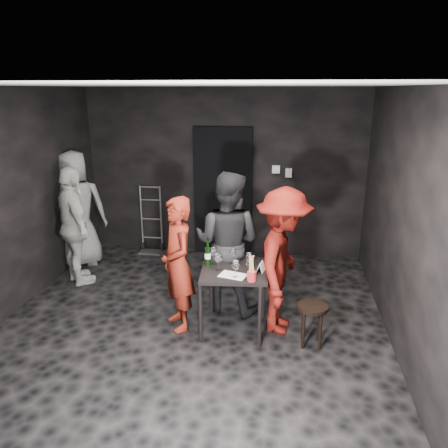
# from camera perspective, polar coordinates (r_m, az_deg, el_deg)

# --- Properties ---
(floor) EXTENTS (4.50, 5.00, 0.02)m
(floor) POSITION_cam_1_polar(r_m,az_deg,el_deg) (5.28, -4.35, -13.12)
(floor) COLOR black
(floor) RESTS_ON ground
(ceiling) EXTENTS (4.50, 5.00, 0.02)m
(ceiling) POSITION_cam_1_polar(r_m,az_deg,el_deg) (4.56, -5.15, 17.62)
(ceiling) COLOR silver
(ceiling) RESTS_ON ground
(wall_back) EXTENTS (4.50, 0.04, 2.70)m
(wall_back) POSITION_cam_1_polar(r_m,az_deg,el_deg) (7.13, -0.08, 6.63)
(wall_back) COLOR black
(wall_back) RESTS_ON ground
(wall_front) EXTENTS (4.50, 0.04, 2.70)m
(wall_front) POSITION_cam_1_polar(r_m,az_deg,el_deg) (2.57, -18.04, -14.45)
(wall_front) COLOR black
(wall_front) RESTS_ON ground
(wall_right) EXTENTS (0.04, 5.00, 2.70)m
(wall_right) POSITION_cam_1_polar(r_m,az_deg,el_deg) (4.77, 22.62, -0.13)
(wall_right) COLOR black
(wall_right) RESTS_ON ground
(doorway) EXTENTS (0.95, 0.10, 2.10)m
(doorway) POSITION_cam_1_polar(r_m,az_deg,el_deg) (7.14, -0.15, 4.17)
(doorway) COLOR black
(doorway) RESTS_ON ground
(wallbox_upper) EXTENTS (0.12, 0.06, 0.12)m
(wallbox_upper) POSITION_cam_1_polar(r_m,az_deg,el_deg) (6.99, 6.81, 7.12)
(wallbox_upper) COLOR #B7B7B2
(wallbox_upper) RESTS_ON wall_back
(wallbox_lower) EXTENTS (0.10, 0.06, 0.14)m
(wallbox_lower) POSITION_cam_1_polar(r_m,az_deg,el_deg) (6.99, 8.45, 6.64)
(wallbox_lower) COLOR #B7B7B2
(wallbox_lower) RESTS_ON wall_back
(hand_truck) EXTENTS (0.38, 0.33, 1.14)m
(hand_truck) POSITION_cam_1_polar(r_m,az_deg,el_deg) (7.53, -9.42, -2.02)
(hand_truck) COLOR #B2B2B7
(hand_truck) RESTS_ON floor
(tasting_table) EXTENTS (0.72, 0.72, 0.75)m
(tasting_table) POSITION_cam_1_polar(r_m,az_deg,el_deg) (4.91, 1.31, -6.98)
(tasting_table) COLOR black
(tasting_table) RESTS_ON floor
(stool) EXTENTS (0.33, 0.33, 0.47)m
(stool) POSITION_cam_1_polar(r_m,az_deg,el_deg) (4.84, 11.47, -11.42)
(stool) COLOR black
(stool) RESTS_ON floor
(server_red) EXTENTS (0.64, 0.70, 1.61)m
(server_red) POSITION_cam_1_polar(r_m,az_deg,el_deg) (4.95, -6.09, -4.95)
(server_red) COLOR maroon
(server_red) RESTS_ON floor
(woman_black) EXTENTS (1.09, 0.75, 2.04)m
(woman_black) POSITION_cam_1_polar(r_m,az_deg,el_deg) (5.27, 0.43, -0.95)
(woman_black) COLOR black
(woman_black) RESTS_ON floor
(man_maroon) EXTENTS (0.70, 1.26, 1.85)m
(man_maroon) POSITION_cam_1_polar(r_m,az_deg,el_deg) (4.86, 7.70, -3.86)
(man_maroon) COLOR #62100A
(man_maroon) RESTS_ON floor
(bystander_cream) EXTENTS (1.14, 1.15, 1.87)m
(bystander_cream) POSITION_cam_1_polar(r_m,az_deg,el_deg) (6.36, -19.06, 0.49)
(bystander_cream) COLOR beige
(bystander_cream) RESTS_ON floor
(bystander_grey) EXTENTS (1.20, 0.96, 2.17)m
(bystander_grey) POSITION_cam_1_polar(r_m,az_deg,el_deg) (7.01, -18.85, 3.26)
(bystander_grey) COLOR gray
(bystander_grey) RESTS_ON floor
(tasting_mat) EXTENTS (0.32, 0.25, 0.00)m
(tasting_mat) POSITION_cam_1_polar(r_m,az_deg,el_deg) (4.71, 1.16, -6.72)
(tasting_mat) COLOR white
(tasting_mat) RESTS_ON tasting_table
(wine_glass_a) EXTENTS (0.10, 0.10, 0.21)m
(wine_glass_a) POSITION_cam_1_polar(r_m,az_deg,el_deg) (4.80, -0.78, -4.90)
(wine_glass_a) COLOR white
(wine_glass_a) RESTS_ON tasting_table
(wine_glass_b) EXTENTS (0.10, 0.10, 0.21)m
(wine_glass_b) POSITION_cam_1_polar(r_m,az_deg,el_deg) (4.97, -1.35, -4.10)
(wine_glass_b) COLOR white
(wine_glass_b) RESTS_ON tasting_table
(wine_glass_c) EXTENTS (0.09, 0.09, 0.20)m
(wine_glass_c) POSITION_cam_1_polar(r_m,az_deg,el_deg) (4.98, 1.10, -4.11)
(wine_glass_c) COLOR white
(wine_glass_c) RESTS_ON tasting_table
(wine_glass_d) EXTENTS (0.08, 0.08, 0.21)m
(wine_glass_d) POSITION_cam_1_polar(r_m,az_deg,el_deg) (4.63, 1.51, -5.79)
(wine_glass_d) COLOR white
(wine_glass_d) RESTS_ON tasting_table
(wine_glass_e) EXTENTS (0.08, 0.08, 0.20)m
(wine_glass_e) POSITION_cam_1_polar(r_m,az_deg,el_deg) (4.68, 3.33, -5.60)
(wine_glass_e) COLOR white
(wine_glass_e) RESTS_ON tasting_table
(wine_glass_f) EXTENTS (0.09, 0.09, 0.18)m
(wine_glass_f) POSITION_cam_1_polar(r_m,az_deg,el_deg) (4.90, 3.22, -4.64)
(wine_glass_f) COLOR white
(wine_glass_f) RESTS_ON tasting_table
(wine_bottle) EXTENTS (0.07, 0.07, 0.29)m
(wine_bottle) POSITION_cam_1_polar(r_m,az_deg,el_deg) (4.94, -2.13, -4.16)
(wine_bottle) COLOR black
(wine_bottle) RESTS_ON tasting_table
(breadstick_cup) EXTENTS (0.09, 0.09, 0.30)m
(breadstick_cup) POSITION_cam_1_polar(r_m,az_deg,el_deg) (4.54, 3.64, -5.88)
(breadstick_cup) COLOR red
(breadstick_cup) RESTS_ON tasting_table
(reserved_card) EXTENTS (0.11, 0.15, 0.11)m
(reserved_card) POSITION_cam_1_polar(r_m,az_deg,el_deg) (4.81, 4.65, -5.58)
(reserved_card) COLOR white
(reserved_card) RESTS_ON tasting_table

